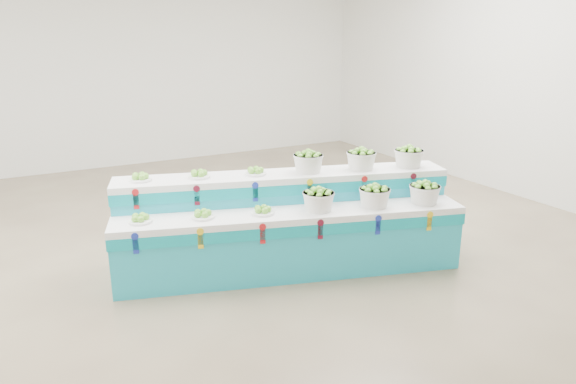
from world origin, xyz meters
The scene contains 15 objects.
ground centered at (0.00, 0.00, 0.00)m, with size 10.00×10.00×0.00m, color brown.
back_wall centered at (0.00, 5.00, 2.00)m, with size 10.00×10.00×0.00m, color silver.
display_stand centered at (0.48, -0.69, 0.51)m, with size 3.73×0.96×1.02m, color #20A9C4, non-canonical shape.
plate_lower_left centered at (-1.07, -0.47, 0.77)m, with size 0.24×0.24×0.10m, color white.
plate_lower_mid centered at (-0.48, -0.64, 0.77)m, with size 0.24×0.24×0.10m, color white.
plate_lower_right centered at (0.10, -0.82, 0.77)m, with size 0.24×0.24×0.10m, color white.
basket_lower_left centered at (0.68, -0.99, 0.84)m, with size 0.34×0.34×0.24m, color silver, non-canonical shape.
basket_lower_mid centered at (1.27, -1.17, 0.84)m, with size 0.34×0.34×0.24m, color silver, non-canonical shape.
basket_lower_right centered at (1.83, -1.34, 0.84)m, with size 0.34×0.34×0.24m, color silver, non-canonical shape.
plate_upper_left centered at (-0.94, -0.03, 1.07)m, with size 0.24×0.24×0.10m, color white.
plate_upper_mid centered at (-0.35, -0.20, 1.07)m, with size 0.24×0.24×0.10m, color white.
plate_upper_right centered at (0.24, -0.38, 1.07)m, with size 0.24×0.24×0.10m, color white.
basket_upper_left centered at (0.81, -0.55, 1.14)m, with size 0.34×0.34×0.24m, color silver, non-canonical shape.
basket_upper_mid centered at (1.41, -0.73, 1.14)m, with size 0.34×0.34×0.24m, color silver, non-canonical shape.
basket_upper_right centered at (1.96, -0.90, 1.14)m, with size 0.34×0.34×0.24m, color silver, non-canonical shape.
Camera 1 is at (-2.13, -5.49, 2.53)m, focal length 32.98 mm.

